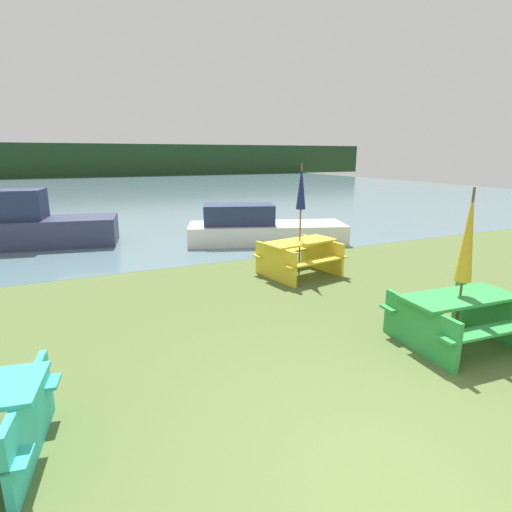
# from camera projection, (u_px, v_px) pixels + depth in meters

# --- Properties ---
(ground_plane) EXTENTS (60.00, 60.00, 0.00)m
(ground_plane) POSITION_uv_depth(u_px,v_px,m) (388.00, 484.00, 3.33)
(ground_plane) COLOR #516633
(water) EXTENTS (60.00, 50.00, 0.00)m
(water) POSITION_uv_depth(u_px,v_px,m) (102.00, 189.00, 31.80)
(water) COLOR slate
(water) RESTS_ON ground_plane
(far_treeline) EXTENTS (80.00, 1.60, 4.00)m
(far_treeline) POSITION_uv_depth(u_px,v_px,m) (89.00, 160.00, 48.95)
(far_treeline) COLOR #1E3D1E
(far_treeline) RESTS_ON water
(picnic_table_green) EXTENTS (1.74, 1.50, 0.73)m
(picnic_table_green) POSITION_uv_depth(u_px,v_px,m) (458.00, 315.00, 5.70)
(picnic_table_green) COLOR green
(picnic_table_green) RESTS_ON ground_plane
(picnic_table_yellow) EXTENTS (1.88, 1.66, 0.79)m
(picnic_table_yellow) POSITION_uv_depth(u_px,v_px,m) (299.00, 255.00, 9.02)
(picnic_table_yellow) COLOR yellow
(picnic_table_yellow) RESTS_ON ground_plane
(umbrella_gold) EXTENTS (0.23, 0.23, 2.25)m
(umbrella_gold) POSITION_uv_depth(u_px,v_px,m) (468.00, 237.00, 5.42)
(umbrella_gold) COLOR brown
(umbrella_gold) RESTS_ON ground_plane
(umbrella_navy) EXTENTS (0.21, 0.21, 2.49)m
(umbrella_navy) POSITION_uv_depth(u_px,v_px,m) (301.00, 189.00, 8.65)
(umbrella_navy) COLOR brown
(umbrella_navy) RESTS_ON ground_plane
(boat) EXTENTS (5.08, 3.10, 1.19)m
(boat) POSITION_uv_depth(u_px,v_px,m) (260.00, 228.00, 12.43)
(boat) COLOR silver
(boat) RESTS_ON water
(boat_second) EXTENTS (4.48, 2.30, 1.69)m
(boat_second) POSITION_uv_depth(u_px,v_px,m) (34.00, 226.00, 11.85)
(boat_second) COLOR #333856
(boat_second) RESTS_ON water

